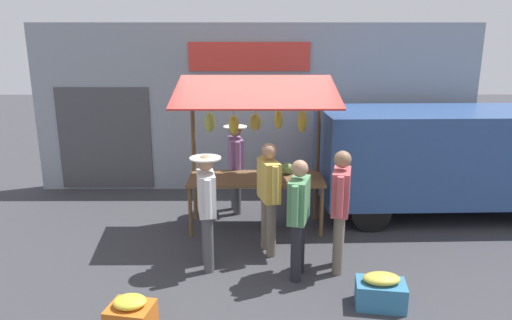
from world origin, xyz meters
name	(u,v)px	position (x,y,z in m)	size (l,w,h in m)	color
ground_plane	(256,227)	(0.00, 0.00, 0.00)	(40.00, 40.00, 0.00)	#38383D
street_backdrop	(252,109)	(0.06, -2.20, 1.70)	(9.00, 0.30, 3.40)	#8C939E
market_stall	(255,137)	(0.02, -0.05, 1.55)	(2.50, 1.46, 2.50)	brown
vendor_with_sunhat	(236,161)	(0.36, -0.75, 0.96)	(0.42, 0.69, 1.63)	#4C4C51
shopper_in_striped_shirt	(207,203)	(0.67, 1.40, 0.94)	(0.41, 0.68, 1.60)	#4C4C51
shopper_in_grey_tee	(299,211)	(-0.54, 1.66, 0.92)	(0.34, 0.67, 1.60)	#232328
shopper_with_ponytail	(341,202)	(-1.12, 1.47, 0.97)	(0.33, 0.69, 1.67)	#726656
shopper_with_shopping_bag	(269,190)	(-0.18, 0.93, 0.96)	(0.34, 0.68, 1.66)	#726656
parked_van	(435,152)	(-3.20, -0.72, 1.12)	(4.45, 1.98, 1.88)	#2D4C84
produce_crate_near	(131,315)	(1.36, 2.84, 0.18)	(0.53, 0.47, 0.40)	#D1661E
produce_crate_side	(381,291)	(-1.46, 2.39, 0.19)	(0.62, 0.46, 0.42)	teal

